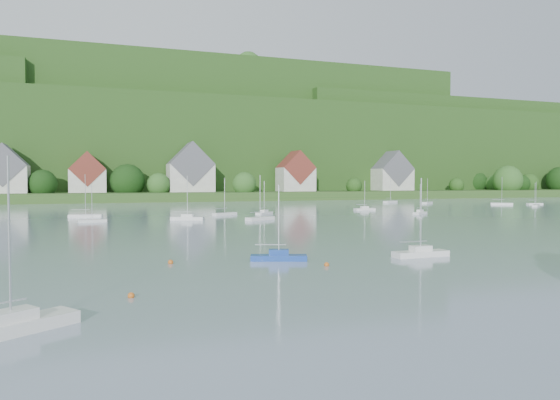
% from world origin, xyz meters
% --- Properties ---
extents(far_shore_strip, '(600.00, 60.00, 3.00)m').
position_xyz_m(far_shore_strip, '(0.00, 200.00, 1.50)').
color(far_shore_strip, '#2B541F').
rests_on(far_shore_strip, ground).
extents(forested_ridge, '(620.00, 181.22, 69.89)m').
position_xyz_m(forested_ridge, '(0.39, 268.57, 22.89)').
color(forested_ridge, '#1E4014').
rests_on(forested_ridge, ground).
extents(village_building_0, '(14.00, 10.40, 16.00)m').
position_xyz_m(village_building_0, '(-55.00, 187.00, 9.51)').
color(village_building_0, beige).
rests_on(village_building_0, far_shore_strip).
extents(village_building_1, '(12.00, 9.36, 14.00)m').
position_xyz_m(village_building_1, '(-30.00, 189.00, 8.75)').
color(village_building_1, beige).
rests_on(village_building_1, far_shore_strip).
extents(village_building_2, '(16.00, 11.44, 18.00)m').
position_xyz_m(village_building_2, '(5.00, 188.00, 10.27)').
color(village_building_2, beige).
rests_on(village_building_2, far_shore_strip).
extents(village_building_3, '(13.00, 10.40, 15.50)m').
position_xyz_m(village_building_3, '(45.00, 186.00, 9.43)').
color(village_building_3, beige).
rests_on(village_building_3, far_shore_strip).
extents(village_building_4, '(15.00, 10.40, 16.50)m').
position_xyz_m(village_building_4, '(90.00, 190.00, 9.59)').
color(village_building_4, beige).
rests_on(village_building_4, far_shore_strip).
extents(near_sailboat_0, '(5.92, 4.84, 8.15)m').
position_xyz_m(near_sailboat_0, '(-31.47, 23.82, 0.44)').
color(near_sailboat_0, white).
rests_on(near_sailboat_0, ground).
extents(near_sailboat_1, '(5.11, 2.91, 6.65)m').
position_xyz_m(near_sailboat_1, '(-12.57, 40.73, 0.40)').
color(near_sailboat_1, '#1C429C').
rests_on(near_sailboat_1, ground).
extents(near_sailboat_3, '(5.42, 1.64, 7.27)m').
position_xyz_m(near_sailboat_3, '(0.55, 38.57, 0.41)').
color(near_sailboat_3, white).
rests_on(near_sailboat_3, ground).
extents(mooring_buoy_0, '(0.43, 0.43, 0.43)m').
position_xyz_m(mooring_buoy_0, '(-9.87, 36.53, 0.00)').
color(mooring_buoy_0, '#CE631C').
rests_on(mooring_buoy_0, ground).
extents(mooring_buoy_3, '(0.45, 0.45, 0.45)m').
position_xyz_m(mooring_buoy_3, '(-21.79, 42.07, 0.00)').
color(mooring_buoy_3, '#CE631C').
rests_on(mooring_buoy_3, ground).
extents(mooring_buoy_5, '(0.42, 0.42, 0.42)m').
position_xyz_m(mooring_buoy_5, '(-25.79, 29.79, 0.00)').
color(mooring_buoy_5, '#CE631C').
rests_on(mooring_buoy_5, ground).
extents(far_sailboat_cluster, '(185.68, 71.14, 8.53)m').
position_xyz_m(far_sailboat_cluster, '(6.48, 114.51, 0.36)').
color(far_sailboat_cluster, white).
rests_on(far_sailboat_cluster, ground).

